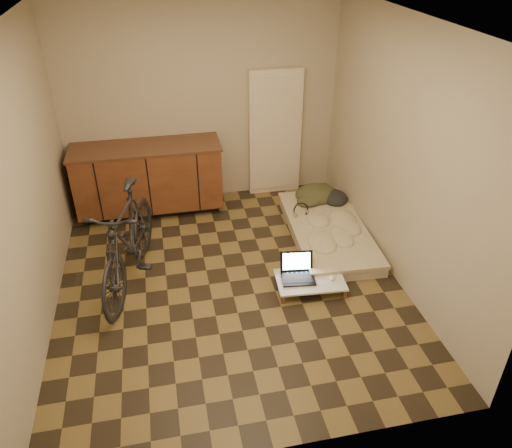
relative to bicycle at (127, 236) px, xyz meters
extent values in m
cube|color=brown|center=(0.99, -0.22, -0.58)|extent=(3.50, 4.00, 0.00)
cube|color=silver|center=(0.99, -0.22, 2.02)|extent=(3.50, 4.00, 0.00)
cube|color=#B9AA8E|center=(0.99, 1.78, 0.72)|extent=(3.50, 0.00, 2.60)
cube|color=#B9AA8E|center=(0.99, -2.22, 0.72)|extent=(3.50, 0.00, 2.60)
cube|color=#B9AA8E|center=(-0.76, -0.22, 0.72)|extent=(0.00, 4.00, 2.60)
cube|color=#B9AA8E|center=(2.74, -0.22, 0.72)|extent=(0.00, 4.00, 2.60)
cube|color=black|center=(0.24, 1.52, -0.53)|extent=(1.70, 0.48, 0.10)
cube|color=#542917|center=(0.24, 1.48, -0.09)|extent=(1.80, 0.60, 0.78)
cube|color=#53311E|center=(0.24, 1.48, 0.32)|extent=(1.84, 0.62, 0.03)
cube|color=beige|center=(1.94, 1.72, 0.27)|extent=(0.70, 0.10, 1.70)
imported|color=black|center=(0.00, 0.00, 0.00)|extent=(0.97, 1.86, 1.15)
cube|color=beige|center=(2.29, 0.41, -0.52)|extent=(0.94, 1.83, 0.11)
cube|color=beige|center=(2.29, 0.41, -0.44)|extent=(0.96, 1.85, 0.04)
cube|color=brown|center=(1.46, -0.67, -0.53)|extent=(0.04, 0.04, 0.10)
cube|color=brown|center=(1.49, -0.28, -0.53)|extent=(0.04, 0.04, 0.10)
cube|color=brown|center=(2.09, -0.71, -0.53)|extent=(0.04, 0.04, 0.10)
cube|color=brown|center=(2.12, -0.32, -0.53)|extent=(0.04, 0.04, 0.10)
cube|color=silver|center=(1.79, -0.49, -0.47)|extent=(0.73, 0.50, 0.02)
cube|color=black|center=(1.67, -0.47, -0.45)|extent=(0.37, 0.28, 0.02)
cube|color=black|center=(1.69, -0.32, -0.34)|extent=(0.34, 0.11, 0.22)
cube|color=white|center=(1.69, -0.32, -0.34)|extent=(0.29, 0.08, 0.18)
ellipsoid|color=white|center=(2.01, -0.54, -0.44)|extent=(0.09, 0.11, 0.03)
camera|label=1|loc=(0.41, -4.37, 2.72)|focal=35.00mm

